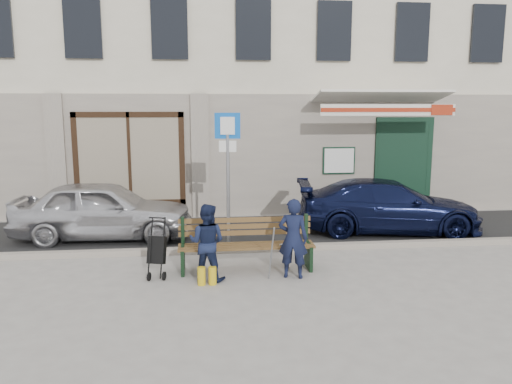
{
  "coord_description": "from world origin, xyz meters",
  "views": [
    {
      "loc": [
        -1.37,
        -8.13,
        2.89
      ],
      "look_at": [
        -0.3,
        1.6,
        1.2
      ],
      "focal_mm": 35.0,
      "sensor_mm": 36.0,
      "label": 1
    }
  ],
  "objects": [
    {
      "name": "ground",
      "position": [
        0.0,
        0.0,
        0.0
      ],
      "size": [
        80.0,
        80.0,
        0.0
      ],
      "primitive_type": "plane",
      "color": "#9E9991",
      "rests_on": "ground"
    },
    {
      "name": "parking_sign",
      "position": [
        -0.84,
        1.86,
        1.86
      ],
      "size": [
        0.51,
        0.11,
        2.76
      ],
      "rotation": [
        0.0,
        0.0,
        -0.14
      ],
      "color": "gray",
      "rests_on": "ground"
    },
    {
      "name": "building",
      "position": [
        0.01,
        8.45,
        4.97
      ],
      "size": [
        20.0,
        8.27,
        10.0
      ],
      "color": "beige",
      "rests_on": "ground"
    },
    {
      "name": "woman",
      "position": [
        -1.31,
        -0.04,
        0.65
      ],
      "size": [
        0.76,
        0.68,
        1.3
      ],
      "primitive_type": "imported",
      "rotation": [
        0.0,
        0.0,
        2.79
      ],
      "color": "#151E3C",
      "rests_on": "ground"
    },
    {
      "name": "car_silver",
      "position": [
        -3.52,
        2.85,
        0.65
      ],
      "size": [
        3.89,
        1.71,
        1.3
      ],
      "primitive_type": "imported",
      "rotation": [
        0.0,
        0.0,
        1.53
      ],
      "color": "silver",
      "rests_on": "ground"
    },
    {
      "name": "man",
      "position": [
        0.14,
        -0.09,
        0.68
      ],
      "size": [
        0.57,
        0.45,
        1.37
      ],
      "primitive_type": "imported",
      "rotation": [
        0.0,
        0.0,
        2.86
      ],
      "color": "#121833",
      "rests_on": "ground"
    },
    {
      "name": "stroller",
      "position": [
        -2.16,
        0.2,
        0.45
      ],
      "size": [
        0.35,
        0.46,
        1.01
      ],
      "rotation": [
        0.0,
        0.0,
        -0.28
      ],
      "color": "black",
      "rests_on": "ground"
    },
    {
      "name": "curb",
      "position": [
        0.0,
        1.5,
        0.06
      ],
      "size": [
        60.0,
        0.18,
        0.12
      ],
      "primitive_type": "cube",
      "color": "#9E9384",
      "rests_on": "ground"
    },
    {
      "name": "car_navy",
      "position": [
        2.91,
        2.79,
        0.61
      ],
      "size": [
        4.38,
        2.26,
        1.22
      ],
      "primitive_type": "imported",
      "rotation": [
        0.0,
        0.0,
        1.43
      ],
      "color": "black",
      "rests_on": "ground"
    },
    {
      "name": "asphalt_lane",
      "position": [
        0.0,
        3.1,
        0.01
      ],
      "size": [
        60.0,
        3.2,
        0.01
      ],
      "primitive_type": "cube",
      "color": "#282828",
      "rests_on": "ground"
    },
    {
      "name": "bench",
      "position": [
        -0.65,
        0.38,
        0.46
      ],
      "size": [
        2.4,
        1.17,
        0.98
      ],
      "color": "brown",
      "rests_on": "ground"
    }
  ]
}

